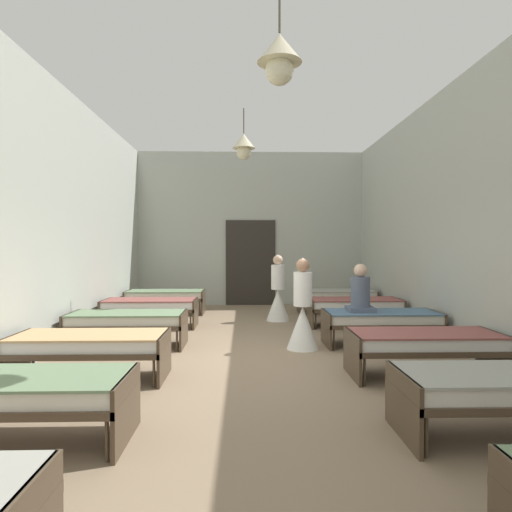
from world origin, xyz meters
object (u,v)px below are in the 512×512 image
(bed_right_row_2, at_px, (424,343))
(bed_left_row_3, at_px, (127,320))
(bed_left_row_1, at_px, (16,392))
(nurse_mid_aisle, at_px, (303,316))
(bed_right_row_4, at_px, (354,305))
(bed_right_row_3, at_px, (381,319))
(nurse_near_aisle, at_px, (278,297))
(bed_left_row_4, at_px, (150,306))
(bed_left_row_5, at_px, (166,296))
(patient_seated_secondary, at_px, (360,294))
(bed_left_row_2, at_px, (90,345))
(bed_right_row_5, at_px, (336,295))
(bed_right_row_1, at_px, (508,387))

(bed_right_row_2, bearing_deg, bed_left_row_3, 156.96)
(bed_left_row_1, xyz_separation_m, nurse_mid_aisle, (2.89, 3.38, 0.09))
(bed_right_row_4, distance_m, nurse_mid_aisle, 2.44)
(bed_right_row_4, bearing_deg, bed_right_row_2, -90.00)
(bed_right_row_3, relative_size, nurse_near_aisle, 1.28)
(bed_left_row_4, height_order, bed_left_row_5, same)
(bed_right_row_3, distance_m, patient_seated_secondary, 0.55)
(bed_right_row_2, distance_m, bed_left_row_5, 6.88)
(bed_left_row_1, bearing_deg, bed_left_row_2, 90.00)
(bed_right_row_4, distance_m, bed_right_row_5, 1.80)
(bed_right_row_4, height_order, bed_right_row_5, same)
(bed_right_row_3, xyz_separation_m, bed_left_row_5, (-4.24, 3.61, 0.00))
(bed_left_row_1, relative_size, bed_right_row_2, 1.00)
(bed_right_row_4, relative_size, bed_left_row_5, 1.00)
(bed_left_row_2, distance_m, bed_right_row_3, 4.61)
(bed_right_row_3, xyz_separation_m, bed_right_row_5, (0.00, 3.61, 0.00))
(bed_left_row_1, relative_size, bed_right_row_4, 1.00)
(bed_left_row_3, xyz_separation_m, bed_left_row_4, (0.00, 1.80, 0.00))
(bed_left_row_2, relative_size, bed_left_row_5, 1.00)
(bed_left_row_2, relative_size, bed_left_row_4, 1.00)
(nurse_near_aisle, xyz_separation_m, nurse_mid_aisle, (0.19, -2.76, 0.00))
(bed_right_row_4, bearing_deg, patient_seated_secondary, -101.03)
(bed_right_row_1, bearing_deg, bed_left_row_5, 120.45)
(nurse_near_aisle, bearing_deg, patient_seated_secondary, -90.68)
(bed_left_row_1, xyz_separation_m, bed_right_row_4, (4.24, 5.41, 0.00))
(bed_right_row_4, relative_size, nurse_mid_aisle, 1.28)
(bed_left_row_2, distance_m, bed_left_row_5, 5.41)
(bed_right_row_4, bearing_deg, bed_right_row_1, -90.00)
(bed_left_row_3, height_order, bed_right_row_3, same)
(bed_left_row_1, bearing_deg, bed_left_row_3, 90.00)
(bed_right_row_4, distance_m, bed_left_row_5, 4.61)
(bed_right_row_5, bearing_deg, nurse_near_aisle, -145.15)
(bed_right_row_2, bearing_deg, bed_left_row_2, 180.00)
(bed_right_row_1, bearing_deg, bed_left_row_1, 180.00)
(bed_left_row_3, distance_m, patient_seated_secondary, 3.92)
(bed_left_row_3, xyz_separation_m, patient_seated_secondary, (3.89, 0.01, 0.43))
(patient_seated_secondary, bearing_deg, bed_right_row_5, 84.45)
(bed_right_row_2, height_order, bed_right_row_3, same)
(bed_left_row_4, distance_m, patient_seated_secondary, 4.31)
(patient_seated_secondary, bearing_deg, bed_left_row_1, -137.10)
(bed_left_row_1, bearing_deg, bed_right_row_5, 59.55)
(bed_left_row_4, relative_size, bed_left_row_5, 1.00)
(bed_left_row_4, height_order, patient_seated_secondary, patient_seated_secondary)
(bed_right_row_3, distance_m, bed_right_row_5, 3.61)
(bed_left_row_5, height_order, nurse_mid_aisle, nurse_mid_aisle)
(bed_right_row_1, bearing_deg, patient_seated_secondary, 95.53)
(bed_right_row_2, distance_m, bed_right_row_3, 1.80)
(bed_right_row_3, relative_size, patient_seated_secondary, 2.38)
(bed_left_row_5, bearing_deg, bed_left_row_3, -90.00)
(bed_right_row_2, distance_m, bed_right_row_4, 3.61)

